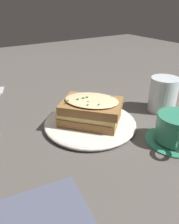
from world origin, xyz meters
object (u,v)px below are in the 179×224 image
(sandwich, at_px, (90,111))
(teacup_with_saucer, at_px, (176,130))
(dinner_plate, at_px, (90,123))
(water_glass, at_px, (163,94))
(napkin, at_px, (43,214))

(sandwich, distance_m, teacup_with_saucer, 0.21)
(dinner_plate, relative_size, sandwich, 1.30)
(sandwich, xyz_separation_m, water_glass, (0.23, -0.04, 0.00))
(dinner_plate, relative_size, napkin, 1.75)
(dinner_plate, relative_size, water_glass, 2.40)
(sandwich, distance_m, napkin, 0.28)
(teacup_with_saucer, xyz_separation_m, water_glass, (0.10, 0.13, 0.02))
(dinner_plate, xyz_separation_m, teacup_with_saucer, (0.12, -0.17, 0.03))
(dinner_plate, xyz_separation_m, water_glass, (0.23, -0.04, 0.04))
(dinner_plate, xyz_separation_m, sandwich, (-0.00, -0.00, 0.04))
(water_glass, bearing_deg, teacup_with_saucer, -129.30)
(sandwich, bearing_deg, dinner_plate, 85.83)
(teacup_with_saucer, bearing_deg, water_glass, -171.25)
(napkin, bearing_deg, teacup_with_saucer, 2.54)
(dinner_plate, distance_m, teacup_with_saucer, 0.21)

